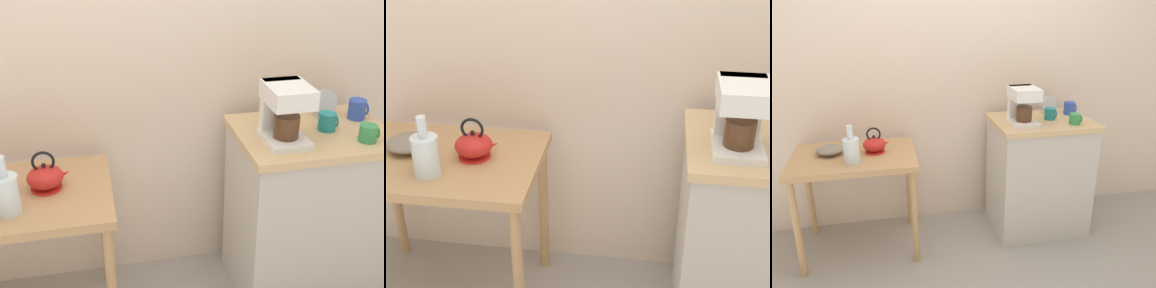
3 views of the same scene
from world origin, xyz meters
The scene contains 6 objects.
wooden_table centered at (-0.75, 0.06, 0.62)m, with size 0.82×0.58×0.72m.
kitchen_counter centered at (0.58, 0.06, 0.44)m, with size 0.71×0.54×0.88m.
bowl_stoneware centered at (-0.90, 0.10, 0.75)m, with size 0.18×0.18×0.06m.
teakettle centered at (-0.61, 0.08, 0.78)m, with size 0.19×0.15×0.18m.
glass_carafe_vase centered at (-0.75, -0.08, 0.81)m, with size 0.10×0.10×0.25m.
coffee_maker centered at (0.41, 0.00, 1.02)m, with size 0.18×0.22×0.26m.
Camera 2 is at (0.10, -1.88, 1.86)m, focal length 53.06 mm.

